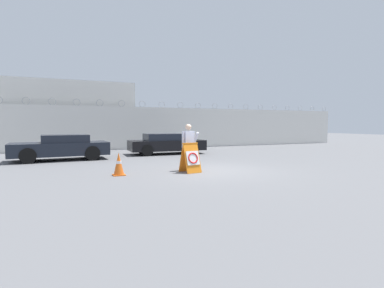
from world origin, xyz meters
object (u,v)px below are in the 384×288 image
object	(u,v)px
security_guard	(189,144)
parked_car_rear_sedan	(166,144)
parked_car_front_coupe	(61,147)
barricade_sign	(191,158)
traffic_cone_near	(119,164)

from	to	relation	value
security_guard	parked_car_rear_sedan	size ratio (longest dim) A/B	0.40
parked_car_front_coupe	security_guard	bearing A→B (deg)	126.34
security_guard	parked_car_front_coupe	world-z (taller)	security_guard
barricade_sign	security_guard	bearing A→B (deg)	67.35
parked_car_rear_sedan	barricade_sign	bearing A→B (deg)	-98.77
parked_car_front_coupe	parked_car_rear_sedan	world-z (taller)	parked_car_front_coupe
security_guard	parked_car_front_coupe	bearing A→B (deg)	111.09
traffic_cone_near	parked_car_front_coupe	distance (m)	5.93
parked_car_rear_sedan	parked_car_front_coupe	bearing A→B (deg)	-168.89
barricade_sign	traffic_cone_near	xyz separation A→B (m)	(-2.55, 0.39, -0.15)
security_guard	barricade_sign	bearing A→B (deg)	-122.56
traffic_cone_near	parked_car_front_coupe	xyz separation A→B (m)	(-1.83, 5.63, 0.26)
barricade_sign	parked_car_rear_sedan	size ratio (longest dim) A/B	0.24
barricade_sign	security_guard	size ratio (longest dim) A/B	0.62
barricade_sign	parked_car_rear_sedan	bearing A→B (deg)	70.53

